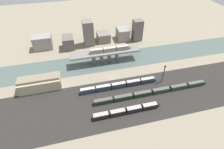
# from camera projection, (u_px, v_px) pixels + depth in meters

# --- Properties ---
(ground_plane) EXTENTS (400.00, 400.00, 0.00)m
(ground_plane) POSITION_uv_depth(u_px,v_px,m) (112.00, 78.00, 133.86)
(ground_plane) COLOR gray
(railbed_yard) EXTENTS (280.00, 42.00, 0.01)m
(railbed_yard) POSITION_uv_depth(u_px,v_px,m) (120.00, 100.00, 115.97)
(railbed_yard) COLOR #282623
(railbed_yard) RESTS_ON ground
(river_water) EXTENTS (320.00, 26.50, 0.01)m
(river_water) POSITION_uv_depth(u_px,v_px,m) (106.00, 62.00, 150.10)
(river_water) COLOR #4C5B56
(river_water) RESTS_ON ground
(bridge) EXTENTS (58.07, 9.47, 9.93)m
(bridge) POSITION_uv_depth(u_px,v_px,m) (105.00, 54.00, 145.12)
(bridge) COLOR slate
(bridge) RESTS_ON ground
(train_on_bridge) EXTENTS (36.07, 3.08, 3.47)m
(train_on_bridge) POSITION_uv_depth(u_px,v_px,m) (111.00, 49.00, 143.62)
(train_on_bridge) COLOR gray
(train_on_bridge) RESTS_ON bridge
(train_yard_near) EXTENTS (44.16, 3.07, 3.74)m
(train_yard_near) POSITION_uv_depth(u_px,v_px,m) (128.00, 111.00, 107.17)
(train_yard_near) COLOR black
(train_yard_near) RESTS_ON ground
(train_yard_mid) EXTENTS (84.92, 2.79, 3.49)m
(train_yard_mid) POSITION_uv_depth(u_px,v_px,m) (154.00, 92.00, 119.74)
(train_yard_mid) COLOR #23381E
(train_yard_mid) RESTS_ON ground
(train_yard_far) EXTENTS (58.09, 2.73, 4.15)m
(train_yard_far) POSITION_uv_depth(u_px,v_px,m) (120.00, 85.00, 124.39)
(train_yard_far) COLOR #2D384C
(train_yard_far) RESTS_ON ground
(warehouse_building) EXTENTS (28.43, 10.81, 9.97)m
(warehouse_building) POSITION_uv_depth(u_px,v_px,m) (40.00, 83.00, 122.09)
(warehouse_building) COLOR tan
(warehouse_building) RESTS_ON ground
(signal_tower) EXTENTS (1.00, 0.72, 14.73)m
(signal_tower) POSITION_uv_depth(u_px,v_px,m) (163.00, 74.00, 125.55)
(signal_tower) COLOR #4C4C51
(signal_tower) RESTS_ON ground
(city_block_far_left) EXTENTS (16.83, 11.43, 12.46)m
(city_block_far_left) POSITION_uv_depth(u_px,v_px,m) (43.00, 42.00, 163.22)
(city_block_far_left) COLOR gray
(city_block_far_left) RESTS_ON ground
(city_block_left) EXTENTS (10.36, 13.78, 11.29)m
(city_block_left) POSITION_uv_depth(u_px,v_px,m) (68.00, 42.00, 164.14)
(city_block_left) COLOR #605B56
(city_block_left) RESTS_ON ground
(city_block_center) EXTENTS (9.45, 10.91, 23.82)m
(city_block_center) POSITION_uv_depth(u_px,v_px,m) (88.00, 33.00, 165.42)
(city_block_center) COLOR slate
(city_block_center) RESTS_ON ground
(city_block_right) EXTENTS (12.18, 14.43, 8.71)m
(city_block_right) POSITION_uv_depth(u_px,v_px,m) (103.00, 37.00, 175.78)
(city_block_right) COLOR slate
(city_block_right) RESTS_ON ground
(city_block_far_right) EXTENTS (11.27, 14.62, 11.47)m
(city_block_far_right) POSITION_uv_depth(u_px,v_px,m) (123.00, 34.00, 177.67)
(city_block_far_right) COLOR gray
(city_block_far_right) RESTS_ON ground
(city_block_tall) EXTENTS (9.11, 8.33, 20.75)m
(city_block_tall) POSITION_uv_depth(u_px,v_px,m) (137.00, 30.00, 173.27)
(city_block_tall) COLOR #605B56
(city_block_tall) RESTS_ON ground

